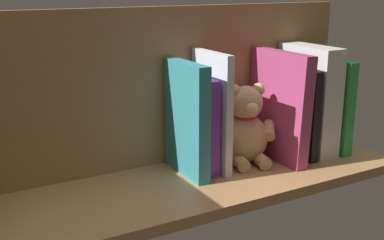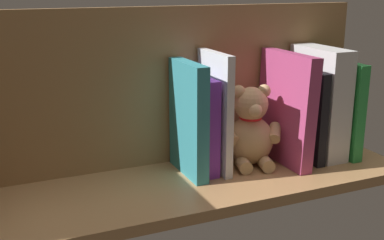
{
  "view_description": "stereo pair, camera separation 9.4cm",
  "coord_description": "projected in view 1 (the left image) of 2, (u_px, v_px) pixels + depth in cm",
  "views": [
    {
      "loc": [
        45.97,
        81.05,
        39.09
      ],
      "look_at": [
        0.0,
        0.0,
        12.57
      ],
      "focal_mm": 46.03,
      "sensor_mm": 36.0,
      "label": 1
    },
    {
      "loc": [
        37.53,
        85.29,
        39.09
      ],
      "look_at": [
        0.0,
        0.0,
        12.57
      ],
      "focal_mm": 46.03,
      "sensor_mm": 36.0,
      "label": 2
    }
  ],
  "objects": [
    {
      "name": "book_2",
      "position": [
        280.0,
        108.0,
        1.13
      ],
      "size": [
        1.3,
        12.65,
        21.45
      ],
      "primitive_type": "cube",
      "color": "black",
      "rests_on": "ground_plane"
    },
    {
      "name": "book_1",
      "position": [
        293.0,
        111.0,
        1.13
      ],
      "size": [
        2.09,
        16.29,
        20.39
      ],
      "primitive_type": "cube",
      "color": "black",
      "rests_on": "ground_plane"
    },
    {
      "name": "teddy_bear",
      "position": [
        246.0,
        128.0,
        1.08
      ],
      "size": [
        13.94,
        13.1,
        17.76
      ],
      "rotation": [
        0.0,
        0.0,
        -0.26
      ],
      "color": "tan",
      "rests_on": "ground_plane"
    },
    {
      "name": "book_0",
      "position": [
        324.0,
        103.0,
        1.17
      ],
      "size": [
        2.54,
        17.12,
        21.71
      ],
      "primitive_type": "cube",
      "color": "green",
      "rests_on": "ground_plane"
    },
    {
      "name": "ground_plane",
      "position": [
        192.0,
        184.0,
        1.01
      ],
      "size": [
        92.11,
        28.48,
        2.2
      ],
      "primitive_type": "cube",
      "color": "#A87A4C"
    },
    {
      "name": "book_5",
      "position": [
        198.0,
        124.0,
        1.03
      ],
      "size": [
        2.8,
        12.7,
        20.12
      ],
      "primitive_type": "cube",
      "color": "purple",
      "rests_on": "ground_plane"
    },
    {
      "name": "book_3",
      "position": [
        279.0,
        106.0,
        1.09
      ],
      "size": [
        3.84,
        18.4,
        24.42
      ],
      "primitive_type": "cube",
      "rotation": [
        0.0,
        -0.04,
        0.0
      ],
      "color": "#B23F72",
      "rests_on": "ground_plane"
    },
    {
      "name": "shelf_back_panel",
      "position": [
        165.0,
        87.0,
        1.06
      ],
      "size": [
        92.11,
        1.5,
        33.98
      ],
      "primitive_type": "cube",
      "color": "#986D42",
      "rests_on": "ground_plane"
    },
    {
      "name": "book_6",
      "position": [
        187.0,
        119.0,
        1.0
      ],
      "size": [
        2.71,
        14.64,
        23.53
      ],
      "primitive_type": "cube",
      "color": "teal",
      "rests_on": "ground_plane"
    },
    {
      "name": "book_4",
      "position": [
        212.0,
        111.0,
        1.03
      ],
      "size": [
        1.65,
        13.95,
        25.13
      ],
      "primitive_type": "cube",
      "color": "silver",
      "rests_on": "ground_plane"
    },
    {
      "name": "dictionary_thick_white",
      "position": [
        308.0,
        99.0,
        1.15
      ],
      "size": [
        5.74,
        16.24,
        24.84
      ],
      "primitive_type": "cube",
      "color": "silver",
      "rests_on": "ground_plane"
    }
  ]
}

